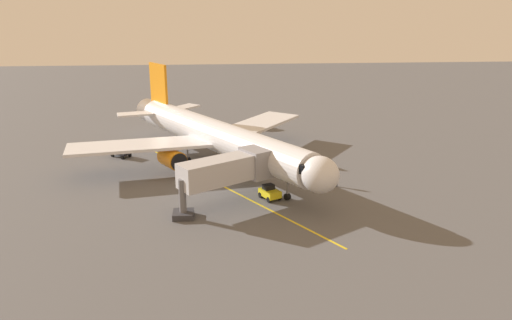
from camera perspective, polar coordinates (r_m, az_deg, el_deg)
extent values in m
plane|color=#565659|center=(63.81, -5.17, -0.84)|extent=(220.00, 220.00, 0.00)
cube|color=yellow|center=(58.05, -4.26, -2.69)|extent=(21.48, 34.00, 0.01)
cylinder|color=silver|center=(62.56, -4.40, 2.72)|extent=(21.30, 30.81, 3.80)
ellipsoid|color=silver|center=(48.80, 7.19, -1.64)|extent=(5.18, 5.31, 3.61)
cone|color=silver|center=(78.42, -11.72, 5.42)|extent=(4.49, 4.36, 3.42)
cube|color=black|center=(49.58, 6.10, -0.62)|extent=(3.59, 3.07, 0.90)
cube|color=silver|center=(70.36, -0.15, 3.92)|extent=(14.20, 16.86, 0.36)
cylinder|color=orange|center=(67.05, -0.63, 1.92)|extent=(3.76, 4.10, 2.30)
cylinder|color=black|center=(65.70, 0.27, 1.59)|extent=(1.88, 1.29, 2.10)
cube|color=silver|center=(62.05, -12.90, 1.63)|extent=(17.70, 8.12, 0.36)
cylinder|color=orange|center=(61.21, -9.43, 0.15)|extent=(3.76, 4.10, 2.30)
cylinder|color=black|center=(59.73, -8.65, -0.24)|extent=(1.88, 1.29, 2.10)
cube|color=orange|center=(75.07, -10.91, 7.89)|extent=(2.86, 4.26, 7.20)
cube|color=silver|center=(76.81, -8.52, 5.80)|extent=(5.94, 6.45, 0.24)
cube|color=silver|center=(74.07, -12.89, 5.12)|extent=(6.79, 3.89, 0.24)
cylinder|color=slate|center=(52.86, 3.58, -2.74)|extent=(0.24, 0.24, 2.77)
cylinder|color=black|center=(53.35, 3.55, -4.14)|extent=(0.75, 0.83, 0.70)
cylinder|color=slate|center=(66.91, -3.86, 1.79)|extent=(0.24, 0.24, 2.77)
cylinder|color=black|center=(67.30, -3.84, 0.65)|extent=(0.97, 1.17, 1.10)
cylinder|color=slate|center=(64.36, -7.74, 1.03)|extent=(0.24, 0.24, 2.77)
cylinder|color=black|center=(64.76, -7.69, -0.15)|extent=(0.97, 1.17, 1.10)
cube|color=#B7B7BC|center=(50.37, -3.88, -1.17)|extent=(9.00, 6.99, 2.50)
cube|color=gray|center=(52.82, 0.21, -0.24)|extent=(4.07, 4.20, 3.00)
cylinder|color=slate|center=(48.90, -8.27, -4.33)|extent=(0.70, 0.70, 3.90)
cube|color=#333338|center=(49.53, -8.19, -6.10)|extent=(2.00, 2.00, 0.60)
cylinder|color=#23232D|center=(57.64, 9.04, -2.56)|extent=(0.26, 0.26, 0.88)
cube|color=orange|center=(57.39, 9.08, -1.87)|extent=(0.41, 0.45, 0.60)
cube|color=silver|center=(57.39, 9.08, -1.87)|extent=(0.43, 0.47, 0.10)
sphere|color=brown|center=(57.26, 9.10, -1.47)|extent=(0.22, 0.22, 0.22)
cube|color=yellow|center=(53.41, 1.58, -3.74)|extent=(2.39, 2.73, 0.70)
cube|color=black|center=(53.43, 1.41, -3.04)|extent=(1.39, 1.31, 0.50)
cylinder|color=black|center=(53.27, 2.64, -4.21)|extent=(0.50, 0.65, 0.60)
cylinder|color=black|center=(52.59, 1.47, -4.49)|extent=(0.50, 0.65, 0.60)
cylinder|color=black|center=(54.50, 1.68, -3.69)|extent=(0.50, 0.65, 0.60)
cylinder|color=black|center=(53.83, 0.53, -3.96)|extent=(0.50, 0.65, 0.60)
cube|color=black|center=(70.12, -14.97, 0.78)|extent=(2.91, 2.71, 0.24)
cube|color=silver|center=(69.94, -15.01, 1.31)|extent=(2.91, 2.71, 0.08)
cylinder|color=slate|center=(69.54, -13.96, 1.07)|extent=(0.06, 0.06, 0.55)
cylinder|color=slate|center=(68.75, -14.71, 0.82)|extent=(0.06, 0.06, 0.55)
cylinder|color=slate|center=(71.27, -15.27, 1.36)|extent=(0.06, 0.06, 0.55)
cylinder|color=slate|center=(70.50, -16.02, 1.13)|extent=(0.06, 0.06, 0.55)
cylinder|color=black|center=(69.94, -14.03, 0.52)|extent=(0.50, 0.47, 0.44)
cylinder|color=black|center=(69.12, -14.82, 0.26)|extent=(0.50, 0.47, 0.44)
cylinder|color=black|center=(71.31, -15.07, 0.77)|extent=(0.50, 0.47, 0.44)
cylinder|color=black|center=(70.50, -15.86, 0.51)|extent=(0.50, 0.47, 0.44)
cube|color=#9E9EA3|center=(82.95, 0.67, 3.98)|extent=(1.76, 2.46, 0.70)
cube|color=black|center=(83.10, 0.63, 4.43)|extent=(1.20, 1.02, 0.50)
cylinder|color=black|center=(82.41, 1.23, 3.64)|extent=(0.32, 0.63, 0.60)
cylinder|color=black|center=(82.14, 0.34, 3.60)|extent=(0.32, 0.63, 0.60)
cylinder|color=black|center=(83.93, 0.99, 3.90)|extent=(0.32, 0.63, 0.60)
cylinder|color=black|center=(83.67, 0.12, 3.85)|extent=(0.32, 0.63, 0.60)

